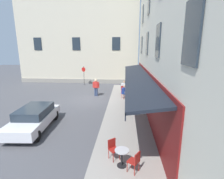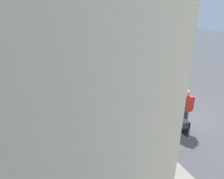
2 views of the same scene
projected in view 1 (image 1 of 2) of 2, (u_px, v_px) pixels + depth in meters
ground_plane at (91, 99)px, 16.57m from camera, size 70.00×70.00×0.00m
sidewalk_cafe_terrace at (126, 112)px, 13.16m from camera, size 20.50×3.20×0.01m
corner_building_facade at (84, 32)px, 27.70m from camera, size 10.12×17.00×15.00m
back_alley_steps at (135, 84)px, 22.57m from camera, size 2.40×1.75×0.60m
cafe_table_near_entrance at (122, 155)px, 7.03m from camera, size 0.60×0.60×0.75m
cafe_chair_red_corner_right at (113, 147)px, 7.52m from camera, size 0.56×0.56×0.91m
cafe_chair_red_by_window at (135, 160)px, 6.63m from camera, size 0.55×0.55×0.91m
cafe_table_mid_terrace at (124, 88)px, 19.06m from camera, size 0.60×0.60×0.75m
cafe_chair_red_back_row at (123, 89)px, 18.46m from camera, size 0.48×0.48×0.91m
cafe_chair_red_facing_street at (124, 87)px, 19.66m from camera, size 0.42×0.42×0.91m
cafe_table_streetside at (128, 95)px, 16.35m from camera, size 0.60×0.60×0.75m
cafe_chair_red_kerbside at (124, 93)px, 16.86m from camera, size 0.56×0.56×0.91m
cafe_chair_red_near_door at (131, 96)px, 15.80m from camera, size 0.55×0.55×0.91m
seated_patron_in_white at (124, 86)px, 19.42m from camera, size 0.54×0.64×1.28m
seated_companion_in_blue at (125, 92)px, 16.64m from camera, size 0.69×0.67×1.37m
walking_pedestrian_in_red at (96, 86)px, 17.55m from camera, size 0.41×0.72×1.79m
no_parking_sign at (84, 72)px, 22.64m from camera, size 0.23×0.55×2.60m
potted_plant_mid_terrace at (128, 82)px, 22.91m from camera, size 0.41×0.41×0.82m
potted_plant_by_steps at (133, 87)px, 19.77m from camera, size 0.44×0.44×0.79m
potted_plant_under_sign at (125, 83)px, 22.13m from camera, size 0.37×0.37×0.89m
parked_car_white at (34, 118)px, 10.35m from camera, size 4.40×2.06×1.33m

